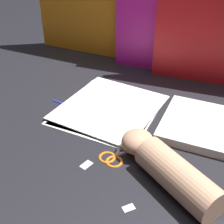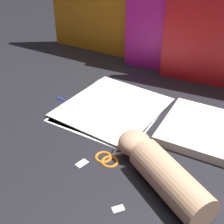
{
  "view_description": "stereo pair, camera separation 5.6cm",
  "coord_description": "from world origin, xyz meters",
  "px_view_note": "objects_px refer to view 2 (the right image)",
  "views": [
    {
      "loc": [
        0.33,
        -0.61,
        0.52
      ],
      "look_at": [
        -0.02,
        -0.01,
        0.06
      ],
      "focal_mm": 50.0,
      "sensor_mm": 36.0,
      "label": 1
    },
    {
      "loc": [
        0.37,
        -0.58,
        0.52
      ],
      "look_at": [
        -0.02,
        -0.01,
        0.06
      ],
      "focal_mm": 50.0,
      "sensor_mm": 36.0,
      "label": 2
    }
  ],
  "objects_px": {
    "paper_stack": "(112,108)",
    "book_closed": "(204,130)",
    "scissors": "(113,154)",
    "hand_forearm": "(161,171)"
  },
  "relations": [
    {
      "from": "book_closed",
      "to": "hand_forearm",
      "type": "xyz_separation_m",
      "value": [
        -0.01,
        -0.23,
        0.03
      ]
    },
    {
      "from": "book_closed",
      "to": "scissors",
      "type": "height_order",
      "value": "book_closed"
    },
    {
      "from": "hand_forearm",
      "to": "paper_stack",
      "type": "bearing_deg",
      "value": 143.89
    },
    {
      "from": "paper_stack",
      "to": "scissors",
      "type": "xyz_separation_m",
      "value": [
        0.12,
        -0.17,
        -0.0
      ]
    },
    {
      "from": "paper_stack",
      "to": "book_closed",
      "type": "bearing_deg",
      "value": 8.79
    },
    {
      "from": "book_closed",
      "to": "hand_forearm",
      "type": "relative_size",
      "value": 0.84
    },
    {
      "from": "paper_stack",
      "to": "book_closed",
      "type": "relative_size",
      "value": 1.33
    },
    {
      "from": "scissors",
      "to": "hand_forearm",
      "type": "relative_size",
      "value": 0.49
    },
    {
      "from": "paper_stack",
      "to": "book_closed",
      "type": "xyz_separation_m",
      "value": [
        0.27,
        0.04,
        0.01
      ]
    },
    {
      "from": "hand_forearm",
      "to": "book_closed",
      "type": "bearing_deg",
      "value": 86.64
    }
  ]
}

